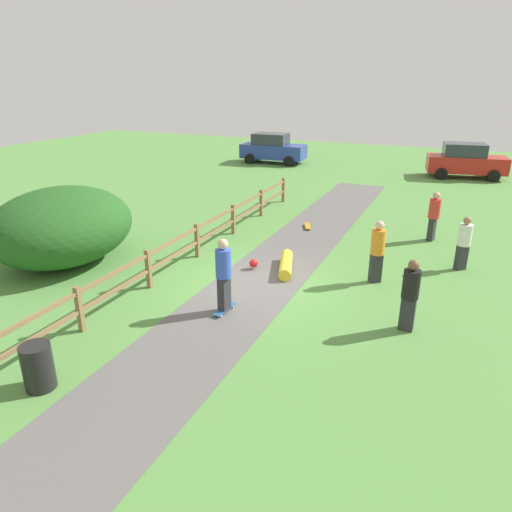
# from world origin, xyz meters

# --- Properties ---
(ground_plane) EXTENTS (60.00, 60.00, 0.00)m
(ground_plane) POSITION_xyz_m (0.00, 0.00, 0.00)
(ground_plane) COLOR #568E42
(asphalt_path) EXTENTS (2.40, 28.00, 0.02)m
(asphalt_path) POSITION_xyz_m (0.00, 0.00, 0.01)
(asphalt_path) COLOR #605E5B
(asphalt_path) RESTS_ON ground_plane
(wooden_fence) EXTENTS (0.12, 18.12, 1.10)m
(wooden_fence) POSITION_xyz_m (-2.60, 0.00, 0.67)
(wooden_fence) COLOR olive
(wooden_fence) RESTS_ON ground_plane
(bush_large) EXTENTS (3.84, 4.61, 2.33)m
(bush_large) POSITION_xyz_m (-6.12, -0.76, 1.17)
(bush_large) COLOR #23561E
(bush_large) RESTS_ON ground_plane
(trash_bin) EXTENTS (0.56, 0.56, 0.90)m
(trash_bin) POSITION_xyz_m (-1.80, -5.77, 0.45)
(trash_bin) COLOR black
(trash_bin) RESTS_ON ground_plane
(skater_riding) EXTENTS (0.41, 0.81, 1.89)m
(skater_riding) POSITION_xyz_m (-0.04, -1.74, 1.08)
(skater_riding) COLOR #265999
(skater_riding) RESTS_ON asphalt_path
(skater_fallen) EXTENTS (1.48, 1.72, 0.36)m
(skater_fallen) POSITION_xyz_m (0.34, 1.31, 0.20)
(skater_fallen) COLOR yellow
(skater_fallen) RESTS_ON asphalt_path
(skateboard_loose) EXTENTS (0.49, 0.82, 0.08)m
(skateboard_loose) POSITION_xyz_m (-0.30, 5.59, 0.09)
(skateboard_loose) COLOR #BF8C19
(skateboard_loose) RESTS_ON asphalt_path
(bystander_black) EXTENTS (0.40, 0.40, 1.72)m
(bystander_black) POSITION_xyz_m (4.15, -0.79, 0.95)
(bystander_black) COLOR #2D2D33
(bystander_black) RESTS_ON ground_plane
(bystander_white) EXTENTS (0.54, 0.54, 1.64)m
(bystander_white) POSITION_xyz_m (5.16, 3.58, 0.90)
(bystander_white) COLOR #2D2D33
(bystander_white) RESTS_ON ground_plane
(bystander_red) EXTENTS (0.46, 0.46, 1.74)m
(bystander_red) POSITION_xyz_m (4.12, 6.03, 0.96)
(bystander_red) COLOR #2D2D33
(bystander_red) RESTS_ON ground_plane
(bystander_orange) EXTENTS (0.53, 0.53, 1.80)m
(bystander_orange) POSITION_xyz_m (2.98, 1.61, 0.99)
(bystander_orange) COLOR #2D2D33
(bystander_orange) RESTS_ON ground_plane
(parked_car_red) EXTENTS (4.42, 2.53, 1.92)m
(parked_car_red) POSITION_xyz_m (4.87, 18.29, 0.96)
(parked_car_red) COLOR red
(parked_car_red) RESTS_ON ground_plane
(parked_car_blue) EXTENTS (4.28, 2.16, 1.92)m
(parked_car_blue) POSITION_xyz_m (-6.92, 18.29, 0.96)
(parked_car_blue) COLOR #283D99
(parked_car_blue) RESTS_ON ground_plane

